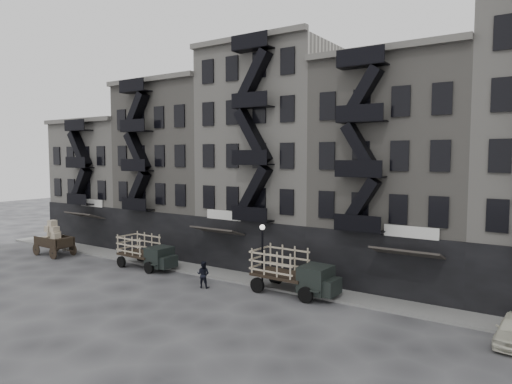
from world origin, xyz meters
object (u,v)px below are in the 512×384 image
Objects in this scene: pedestrian_west at (54,245)px; pedestrian_mid at (203,274)px; horse at (62,241)px; stake_truck_west at (146,250)px; stake_truck_east at (293,269)px; wagon at (53,235)px.

pedestrian_west is 0.92× the size of pedestrian_mid.
pedestrian_mid is at bearing -30.74° from pedestrian_west.
pedestrian_mid is at bearing -74.64° from horse.
stake_truck_west is 2.91× the size of pedestrian_mid.
stake_truck_east is at bearing -176.77° from pedestrian_mid.
stake_truck_west is at bearing -70.71° from horse.
horse is 11.77m from stake_truck_west.
stake_truck_west is at bearing -175.74° from stake_truck_east.
wagon is 2.05× the size of pedestrian_mid.
wagon reaches higher than horse.
stake_truck_east reaches higher than stake_truck_west.
pedestrian_west is at bearing -174.32° from stake_truck_east.
stake_truck_west is 10.79m from pedestrian_west.
wagon reaches higher than stake_truck_east.
stake_truck_east reaches higher than horse.
pedestrian_west is at bearing 144.69° from wagon.
wagon is 17.56m from pedestrian_mid.
pedestrian_mid is (18.91, -1.98, 0.07)m from horse.
stake_truck_east is (12.81, 0.54, 0.15)m from stake_truck_west.
pedestrian_west is at bearing -172.35° from stake_truck_west.
stake_truck_west reaches higher than horse.
stake_truck_west is at bearing -23.54° from pedestrian_west.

